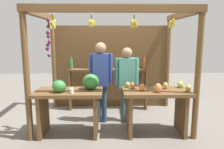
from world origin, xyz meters
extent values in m
plane|color=slate|center=(0.00, 0.00, 0.00)|extent=(12.00, 12.00, 0.00)
cylinder|color=brown|center=(-1.42, -0.90, 1.13)|extent=(0.10, 0.10, 2.25)
cylinder|color=brown|center=(1.42, -0.90, 1.13)|extent=(0.10, 0.10, 2.25)
cylinder|color=brown|center=(-1.42, 0.90, 1.13)|extent=(0.10, 0.10, 2.25)
cylinder|color=brown|center=(1.42, 0.90, 1.13)|extent=(0.10, 0.10, 2.25)
cube|color=brown|center=(0.00, -0.90, 2.19)|extent=(2.93, 0.12, 0.12)
cube|color=brown|center=(-1.42, 0.00, 2.19)|extent=(0.12, 1.90, 0.12)
cube|color=brown|center=(1.42, 0.00, 2.19)|extent=(0.12, 1.90, 0.12)
cube|color=#52381E|center=(0.00, 0.92, 1.01)|extent=(2.83, 0.04, 2.03)
cylinder|color=brown|center=(0.99, -0.74, 2.08)|extent=(0.02, 0.02, 0.06)
ellipsoid|color=gold|center=(1.02, -0.75, 1.98)|extent=(0.04, 0.07, 0.14)
ellipsoid|color=gold|center=(1.01, -0.71, 1.96)|extent=(0.07, 0.05, 0.14)
ellipsoid|color=gold|center=(0.96, -0.71, 1.96)|extent=(0.08, 0.07, 0.14)
ellipsoid|color=gold|center=(0.96, -0.74, 1.95)|extent=(0.04, 0.08, 0.14)
ellipsoid|color=gold|center=(0.98, -0.76, 1.96)|extent=(0.08, 0.06, 0.14)
ellipsoid|color=gold|center=(1.01, -0.77, 1.99)|extent=(0.08, 0.06, 0.14)
cylinder|color=brown|center=(0.35, -0.75, 2.08)|extent=(0.02, 0.02, 0.06)
ellipsoid|color=gold|center=(0.38, -0.75, 1.96)|extent=(0.04, 0.08, 0.15)
ellipsoid|color=gold|center=(0.37, -0.72, 1.97)|extent=(0.06, 0.05, 0.15)
ellipsoid|color=gold|center=(0.33, -0.72, 1.96)|extent=(0.07, 0.06, 0.15)
ellipsoid|color=gold|center=(0.31, -0.75, 1.96)|extent=(0.04, 0.06, 0.15)
ellipsoid|color=gold|center=(0.33, -0.78, 1.96)|extent=(0.08, 0.07, 0.15)
ellipsoid|color=gold|center=(0.37, -0.78, 1.97)|extent=(0.09, 0.07, 0.15)
cylinder|color=brown|center=(-0.99, -0.74, 2.08)|extent=(0.02, 0.02, 0.06)
ellipsoid|color=#D1CC4C|center=(-0.96, -0.74, 1.96)|extent=(0.04, 0.06, 0.15)
ellipsoid|color=#D1CC4C|center=(-0.98, -0.70, 1.97)|extent=(0.08, 0.05, 0.15)
ellipsoid|color=#D1CC4C|center=(-1.01, -0.73, 1.94)|extent=(0.07, 0.08, 0.16)
ellipsoid|color=#D1CC4C|center=(-1.02, -0.76, 1.94)|extent=(0.06, 0.06, 0.16)
ellipsoid|color=#D1CC4C|center=(-0.98, -0.77, 1.95)|extent=(0.09, 0.06, 0.16)
cylinder|color=brown|center=(-0.35, -0.74, 2.08)|extent=(0.02, 0.02, 0.06)
ellipsoid|color=yellow|center=(-0.31, -0.74, 1.98)|extent=(0.04, 0.07, 0.12)
ellipsoid|color=yellow|center=(-0.34, -0.72, 1.97)|extent=(0.07, 0.05, 0.13)
ellipsoid|color=yellow|center=(-0.38, -0.71, 1.97)|extent=(0.06, 0.06, 0.13)
ellipsoid|color=yellow|center=(-0.39, -0.74, 1.99)|extent=(0.04, 0.06, 0.12)
ellipsoid|color=yellow|center=(-0.37, -0.76, 1.97)|extent=(0.08, 0.06, 0.13)
ellipsoid|color=yellow|center=(-0.34, -0.76, 1.97)|extent=(0.08, 0.06, 0.13)
cylinder|color=#4C422D|center=(-1.10, -0.62, 1.84)|extent=(0.01, 0.01, 0.55)
sphere|color=#511938|center=(-1.09, -0.61, 2.03)|extent=(0.07, 0.07, 0.07)
sphere|color=#601E42|center=(-1.08, -0.60, 1.98)|extent=(0.07, 0.07, 0.07)
sphere|color=#511938|center=(-1.11, -0.59, 1.92)|extent=(0.06, 0.06, 0.06)
sphere|color=#601E42|center=(-1.11, -0.63, 1.83)|extent=(0.06, 0.06, 0.06)
sphere|color=#511938|center=(-1.11, -0.62, 1.82)|extent=(0.06, 0.06, 0.06)
sphere|color=#601E42|center=(-1.10, -0.63, 1.76)|extent=(0.06, 0.06, 0.06)
sphere|color=#601E42|center=(-1.08, -0.65, 1.67)|extent=(0.07, 0.07, 0.07)
sphere|color=#601E42|center=(-1.13, -0.63, 1.54)|extent=(0.06, 0.06, 0.06)
sphere|color=#511938|center=(-1.12, -0.65, 1.61)|extent=(0.06, 0.06, 0.06)
sphere|color=#511938|center=(-1.10, -0.64, 1.43)|extent=(0.06, 0.06, 0.06)
cube|color=brown|center=(-0.78, -0.68, 0.78)|extent=(1.19, 0.64, 0.06)
cube|color=brown|center=(-1.25, -0.68, 0.38)|extent=(0.06, 0.58, 0.75)
cube|color=brown|center=(-0.30, -0.68, 0.38)|extent=(0.06, 0.58, 0.75)
ellipsoid|color=#38843D|center=(-0.92, -0.77, 0.92)|extent=(0.31, 0.31, 0.22)
ellipsoid|color=#2D7533|center=(-0.39, -0.58, 0.95)|extent=(0.39, 0.39, 0.28)
cylinder|color=white|center=(-0.70, -0.86, 0.86)|extent=(0.07, 0.07, 0.09)
cube|color=brown|center=(0.78, -0.68, 0.78)|extent=(1.19, 0.64, 0.06)
cube|color=brown|center=(0.30, -0.68, 0.38)|extent=(0.06, 0.58, 0.75)
cube|color=brown|center=(1.25, -0.68, 0.38)|extent=(0.06, 0.58, 0.75)
ellipsoid|color=#B79E47|center=(1.32, -0.78, 0.87)|extent=(0.11, 0.11, 0.12)
ellipsoid|color=#CC7038|center=(0.37, -0.57, 0.88)|extent=(0.10, 0.10, 0.13)
ellipsoid|color=#B79E47|center=(0.29, -0.44, 0.86)|extent=(0.12, 0.12, 0.10)
ellipsoid|color=#B79E47|center=(0.97, -0.57, 0.87)|extent=(0.12, 0.12, 0.12)
ellipsoid|color=#E07F47|center=(0.78, -0.83, 0.89)|extent=(0.13, 0.13, 0.16)
ellipsoid|color=#CC7038|center=(0.52, -0.72, 0.87)|extent=(0.15, 0.15, 0.13)
ellipsoid|color=#A8B24C|center=(1.27, -0.50, 0.87)|extent=(0.15, 0.15, 0.12)
cube|color=brown|center=(-1.00, 0.68, 0.50)|extent=(0.05, 0.20, 1.00)
cube|color=brown|center=(0.85, 0.68, 0.50)|extent=(0.05, 0.20, 1.00)
cube|color=brown|center=(-0.07, 0.68, 0.98)|extent=(1.84, 0.22, 0.04)
cylinder|color=#338C4C|center=(-0.94, 0.68, 1.12)|extent=(0.06, 0.06, 0.23)
cylinder|color=#338C4C|center=(-0.94, 0.68, 1.26)|extent=(0.03, 0.03, 0.06)
cylinder|color=gold|center=(-0.51, 0.68, 1.12)|extent=(0.07, 0.07, 0.24)
cylinder|color=gold|center=(-0.51, 0.68, 1.27)|extent=(0.03, 0.03, 0.06)
cylinder|color=#D8B266|center=(-0.07, 0.68, 1.14)|extent=(0.08, 0.08, 0.27)
cylinder|color=#D8B266|center=(-0.07, 0.68, 1.30)|extent=(0.03, 0.03, 0.06)
cylinder|color=gold|center=(0.35, 0.68, 1.15)|extent=(0.07, 0.07, 0.29)
cylinder|color=gold|center=(0.35, 0.68, 1.32)|extent=(0.03, 0.03, 0.06)
cylinder|color=#994C1E|center=(0.79, 0.68, 1.13)|extent=(0.06, 0.06, 0.26)
cylinder|color=#994C1E|center=(0.79, 0.68, 1.29)|extent=(0.03, 0.03, 0.06)
cylinder|color=navy|center=(-0.28, -0.12, 0.39)|extent=(0.11, 0.11, 0.77)
cylinder|color=navy|center=(-0.16, -0.12, 0.39)|extent=(0.11, 0.11, 0.77)
cube|color=#2D428C|center=(-0.22, -0.12, 1.10)|extent=(0.32, 0.19, 0.65)
cylinder|color=#2D428C|center=(-0.42, -0.12, 1.13)|extent=(0.08, 0.08, 0.59)
cylinder|color=#2D428C|center=(-0.02, -0.12, 1.13)|extent=(0.08, 0.08, 0.59)
sphere|color=#997051|center=(-0.22, -0.12, 1.53)|extent=(0.22, 0.22, 0.22)
cylinder|color=#435F6C|center=(0.24, -0.10, 0.36)|extent=(0.11, 0.11, 0.72)
cylinder|color=#435F6C|center=(0.36, -0.10, 0.36)|extent=(0.11, 0.11, 0.72)
cube|color=teal|center=(0.30, -0.10, 1.03)|extent=(0.32, 0.19, 0.61)
cylinder|color=teal|center=(0.10, -0.10, 1.06)|extent=(0.08, 0.08, 0.55)
cylinder|color=teal|center=(0.50, -0.10, 1.06)|extent=(0.08, 0.08, 0.55)
sphere|color=#997051|center=(0.30, -0.10, 1.44)|extent=(0.21, 0.21, 0.21)
camera|label=1|loc=(-0.09, -4.37, 1.74)|focal=34.26mm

